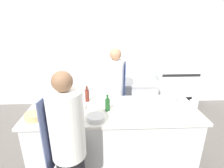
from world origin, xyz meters
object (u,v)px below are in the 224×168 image
bottle_olive_oil (192,105)px  bowl_ceramic_blue (168,98)px  chef_at_prep_near (69,149)px  oven_range (173,89)px  bottle_cooking_oil (87,95)px  bottle_vinegar (55,115)px  chef_at_stove (115,94)px  bowl_prep_small (96,118)px  bowl_wooden_salad (34,116)px  bottle_wine (108,104)px  bowl_mixing_large (77,107)px

bottle_olive_oil → bowl_ceramic_blue: (-0.22, 0.33, -0.05)m
chef_at_prep_near → bottle_olive_oil: size_ratio=8.70×
oven_range → bottle_cooking_oil: (-1.96, -1.46, 0.53)m
bottle_vinegar → chef_at_stove: bearing=52.7°
chef_at_stove → bowl_prep_small: (-0.31, -1.06, 0.13)m
bottle_vinegar → bottle_cooking_oil: bearing=58.8°
bottle_olive_oil → bowl_wooden_salad: bottle_olive_oil is taller
bottle_vinegar → bowl_ceramic_blue: 1.72m
chef_at_stove → bowl_wooden_salad: (-1.10, -0.99, 0.13)m
oven_range → bottle_wine: size_ratio=4.30×
chef_at_stove → bowl_wooden_salad: bearing=-42.2°
bottle_vinegar → bottle_wine: size_ratio=1.08×
oven_range → bottle_wine: 2.47m
bowl_mixing_large → bowl_ceramic_blue: size_ratio=0.89×
chef_at_stove → bowl_mixing_large: 0.96m
oven_range → bowl_mixing_large: size_ratio=4.30×
oven_range → bottle_vinegar: bottle_vinegar is taller
bowl_wooden_salad → bowl_mixing_large: bearing=25.3°
chef_at_prep_near → bottle_wine: 0.81m
bottle_olive_oil → bottle_wine: bearing=178.6°
bottle_vinegar → bottle_wine: bearing=22.0°
chef_at_stove → bottle_cooking_oil: (-0.47, -0.50, 0.20)m
bowl_prep_small → bowl_wooden_salad: bearing=174.8°
chef_at_prep_near → bowl_ceramic_blue: chef_at_prep_near is taller
chef_at_stove → bottle_olive_oil: 1.34m
bottle_vinegar → bowl_ceramic_blue: bearing=19.3°
chef_at_stove → bottle_olive_oil: bearing=57.1°
bowl_prep_small → chef_at_stove: bearing=73.4°
bowl_prep_small → bowl_wooden_salad: size_ratio=0.88×
bowl_ceramic_blue → bowl_prep_small: bearing=-153.7°
bottle_vinegar → bottle_olive_oil: bearing=7.3°
oven_range → bottle_olive_oil: size_ratio=5.21×
bottle_cooking_oil → bottle_vinegar: bearing=-121.2°
oven_range → bowl_mixing_large: (-2.08, -1.70, 0.46)m
bottle_cooking_oil → bowl_ceramic_blue: 1.28m
chef_at_prep_near → chef_at_stove: size_ratio=1.02×
chef_at_prep_near → bowl_mixing_large: size_ratio=7.17×
oven_range → bowl_wooden_salad: size_ratio=4.22×
bowl_ceramic_blue → chef_at_stove: bearing=148.2°
oven_range → bowl_wooden_salad: 3.27m
bowl_wooden_salad → bottle_wine: bearing=10.8°
bowl_mixing_large → bowl_ceramic_blue: bowl_mixing_large is taller
bottle_olive_oil → bowl_wooden_salad: (-2.13, -0.15, -0.04)m
chef_at_prep_near → bottle_wine: bearing=-21.5°
bottle_wine → bowl_prep_small: bearing=-121.7°
bottle_olive_oil → bowl_mixing_large: (-1.62, 0.09, -0.05)m
bottle_vinegar → bottle_cooking_oil: (0.35, 0.57, -0.00)m
oven_range → bottle_cooking_oil: bottle_cooking_oil is taller
bottle_wine → bowl_mixing_large: bottle_wine is taller
bottle_wine → bowl_mixing_large: bearing=172.0°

